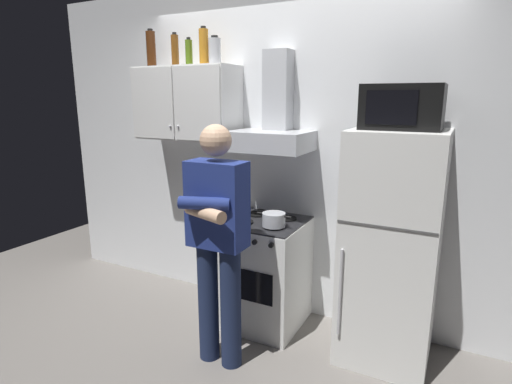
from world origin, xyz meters
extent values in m
plane|color=slate|center=(0.00, 0.00, 0.00)|extent=(7.00, 7.00, 0.00)
cube|color=white|center=(0.00, 0.60, 1.35)|extent=(4.80, 0.10, 2.70)
cube|color=silver|center=(-0.85, 0.38, 1.75)|extent=(0.90, 0.34, 0.60)
cube|color=silver|center=(-1.07, 0.20, 1.75)|extent=(0.43, 0.01, 0.58)
cube|color=silver|center=(-0.62, 0.20, 1.75)|extent=(0.43, 0.01, 0.58)
sphere|color=#B2B2B7|center=(-0.89, 0.19, 1.57)|extent=(0.02, 0.02, 0.02)
sphere|color=#B2B2B7|center=(-0.81, 0.19, 1.57)|extent=(0.02, 0.02, 0.02)
cube|color=white|center=(-0.05, 0.25, 0.42)|extent=(0.60, 0.60, 0.85)
cube|color=black|center=(-0.05, 0.25, 0.86)|extent=(0.59, 0.59, 0.01)
cube|color=black|center=(-0.05, -0.05, 0.45)|extent=(0.42, 0.01, 0.24)
cylinder|color=black|center=(-0.18, 0.13, 0.87)|extent=(0.16, 0.16, 0.01)
cylinder|color=black|center=(0.08, 0.13, 0.87)|extent=(0.16, 0.16, 0.01)
cylinder|color=black|center=(-0.18, 0.37, 0.87)|extent=(0.16, 0.16, 0.01)
cylinder|color=black|center=(0.08, 0.37, 0.87)|extent=(0.16, 0.16, 0.01)
cylinder|color=black|center=(-0.25, -0.06, 0.80)|extent=(0.04, 0.02, 0.04)
cylinder|color=black|center=(-0.12, -0.06, 0.80)|extent=(0.04, 0.02, 0.04)
cylinder|color=black|center=(0.02, -0.06, 0.80)|extent=(0.04, 0.02, 0.04)
cylinder|color=black|center=(0.15, -0.06, 0.80)|extent=(0.04, 0.02, 0.04)
cube|color=#B7BABF|center=(-0.05, 0.33, 1.47)|extent=(0.60, 0.44, 0.15)
cube|color=#B7BABF|center=(-0.05, 0.47, 1.85)|extent=(0.20, 0.16, 0.60)
cube|color=white|center=(0.90, 0.25, 0.80)|extent=(0.60, 0.60, 1.60)
cube|color=#4C4C4C|center=(0.90, -0.05, 1.04)|extent=(0.59, 0.01, 0.01)
cylinder|color=silver|center=(0.65, -0.06, 0.56)|extent=(0.02, 0.02, 0.60)
cube|color=black|center=(0.90, 0.27, 1.74)|extent=(0.48, 0.36, 0.28)
cube|color=black|center=(0.86, 0.09, 1.74)|extent=(0.30, 0.01, 0.20)
cylinder|color=#192342|center=(-0.19, -0.35, 0.42)|extent=(0.14, 0.14, 0.85)
cylinder|color=#192342|center=(-0.01, -0.35, 0.42)|extent=(0.14, 0.14, 0.85)
cube|color=navy|center=(-0.10, -0.35, 1.13)|extent=(0.38, 0.20, 0.56)
cylinder|color=navy|center=(-0.10, -0.49, 1.17)|extent=(0.33, 0.17, 0.08)
cylinder|color=#DBAD89|center=(-0.10, -0.49, 1.11)|extent=(0.33, 0.17, 0.08)
sphere|color=#DBAD89|center=(-0.10, -0.35, 1.54)|extent=(0.20, 0.20, 0.20)
cylinder|color=#B7BABF|center=(0.08, 0.13, 0.92)|extent=(0.17, 0.17, 0.10)
cylinder|color=black|center=(-0.03, 0.13, 0.96)|extent=(0.05, 0.01, 0.01)
cylinder|color=black|center=(0.19, 0.13, 0.96)|extent=(0.05, 0.01, 0.01)
cylinder|color=#47230F|center=(-1.21, 0.38, 2.20)|extent=(0.08, 0.08, 0.29)
cylinder|color=black|center=(-1.21, 0.38, 2.35)|extent=(0.04, 0.04, 0.02)
cylinder|color=brown|center=(-0.98, 0.41, 2.18)|extent=(0.06, 0.06, 0.26)
cylinder|color=black|center=(-0.98, 0.41, 2.32)|extent=(0.03, 0.03, 0.02)
cylinder|color=#B7721E|center=(-0.67, 0.39, 2.19)|extent=(0.08, 0.08, 0.28)
cylinder|color=black|center=(-0.67, 0.39, 2.34)|extent=(0.04, 0.04, 0.02)
cylinder|color=#4C6B19|center=(-0.81, 0.38, 2.15)|extent=(0.06, 0.06, 0.20)
cylinder|color=black|center=(-0.81, 0.38, 2.26)|extent=(0.03, 0.03, 0.02)
cylinder|color=#B2B5BA|center=(-0.57, 0.40, 2.15)|extent=(0.10, 0.10, 0.20)
cylinder|color=black|center=(-0.57, 0.40, 2.26)|extent=(0.05, 0.05, 0.02)
camera|label=1|loc=(1.28, -2.48, 1.80)|focal=28.66mm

